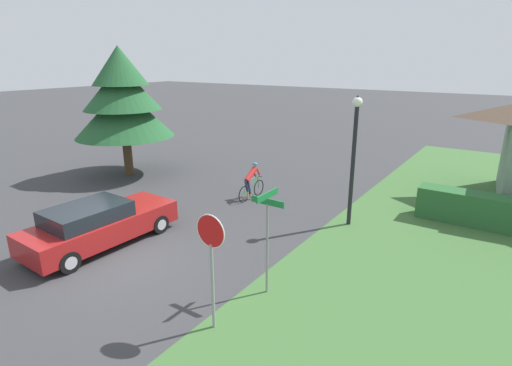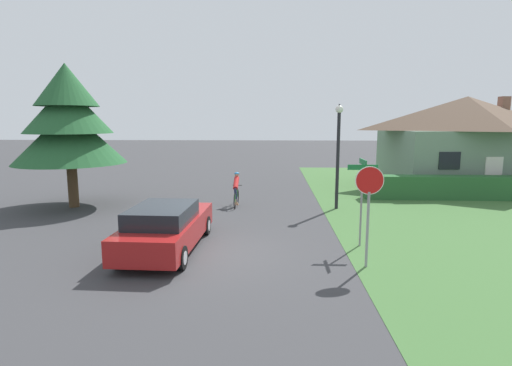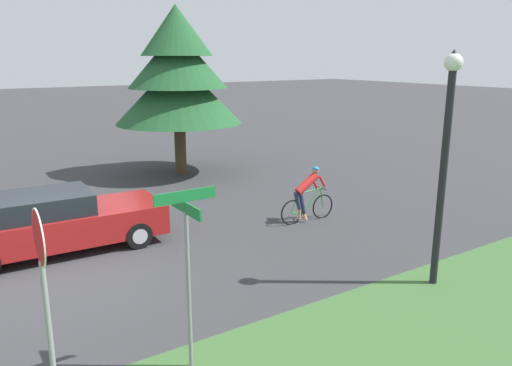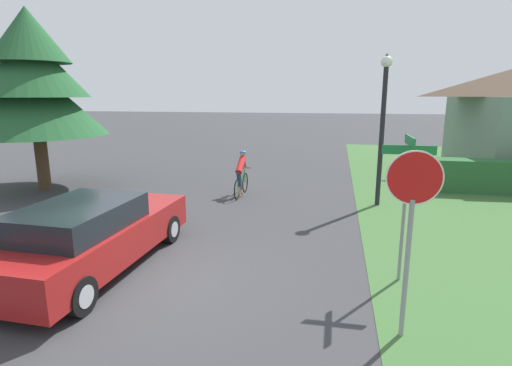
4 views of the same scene
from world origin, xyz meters
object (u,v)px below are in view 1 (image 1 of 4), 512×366
Objects in this scene: sedan_left_lane at (99,224)px; stop_sign at (211,249)px; street_name_sign at (267,224)px; street_lamp at (354,147)px; cyclist at (251,182)px; conifer_tall_near at (122,99)px.

sedan_left_lane is 1.80× the size of stop_sign.
street_name_sign is (5.83, 0.66, 1.16)m from sedan_left_lane.
stop_sign is at bearing -92.55° from street_lamp.
cyclist is 0.39× the size of street_lamp.
street_lamp is at bearing -92.46° from stop_sign.
conifer_tall_near is (-7.27, -0.44, 3.06)m from cyclist.
conifer_tall_near is (-11.71, -0.12, 0.98)m from street_lamp.
street_name_sign is 0.43× the size of conifer_tall_near.
street_lamp is (4.44, -0.32, 2.08)m from cyclist.
conifer_tall_near is (-5.79, 5.84, 3.10)m from sedan_left_lane.
stop_sign is at bearing -96.88° from street_name_sign.
street_lamp reaches higher than sedan_left_lane.
street_lamp is 11.75m from conifer_tall_near.
conifer_tall_near is at bearing 94.62° from cyclist.
street_lamp reaches higher than street_name_sign.
conifer_tall_near reaches higher than street_name_sign.
sedan_left_lane is 1.80× the size of street_name_sign.
cyclist is 7.90m from conifer_tall_near.
street_name_sign is (4.34, -5.62, 1.12)m from cyclist.
conifer_tall_near reaches higher than cyclist.
stop_sign reaches higher than cyclist.
sedan_left_lane is at bearing -45.28° from conifer_tall_near.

